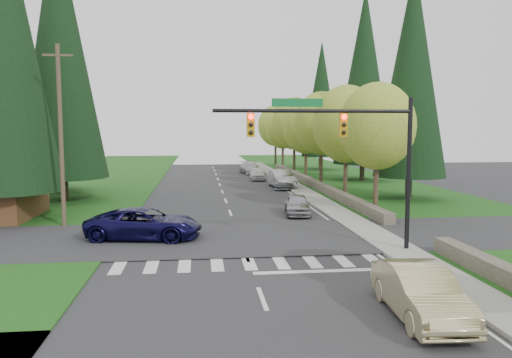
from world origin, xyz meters
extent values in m
plane|color=#28282B|center=(0.00, 0.00, 0.00)|extent=(120.00, 120.00, 0.00)
cube|color=#1B4B14|center=(13.00, 20.00, 0.03)|extent=(14.00, 110.00, 0.06)
cube|color=#1B4B14|center=(-13.00, 20.00, 0.03)|extent=(14.00, 110.00, 0.06)
cube|color=#28282B|center=(0.00, 8.00, 0.00)|extent=(120.00, 8.00, 0.10)
cube|color=gray|center=(6.90, 22.00, 0.07)|extent=(1.80, 80.00, 0.13)
cube|color=gray|center=(6.05, 22.00, 0.07)|extent=(0.20, 80.00, 0.13)
cube|color=#4C4438|center=(8.60, 30.00, 0.35)|extent=(0.70, 40.00, 0.70)
cylinder|color=black|center=(7.20, 4.50, 3.40)|extent=(0.20, 0.20, 6.80)
cylinder|color=black|center=(2.90, 4.50, 6.20)|extent=(8.60, 0.16, 0.16)
cube|color=#0C662D|center=(2.20, 4.55, 6.55)|extent=(2.20, 0.04, 0.35)
cube|color=#BF8C0C|center=(4.20, 4.50, 5.60)|extent=(0.32, 0.24, 1.00)
sphere|color=#FF0C05|center=(4.20, 4.36, 5.95)|extent=(0.22, 0.22, 0.22)
cube|color=#BF8C0C|center=(0.20, 4.50, 5.60)|extent=(0.32, 0.24, 1.00)
sphere|color=#FF0C05|center=(0.20, 4.36, 5.95)|extent=(0.22, 0.22, 0.22)
cylinder|color=#473828|center=(-9.50, 12.00, 5.00)|extent=(0.24, 0.24, 10.00)
cube|color=#473828|center=(-9.50, 12.00, 9.40)|extent=(1.60, 0.10, 0.12)
cylinder|color=#38281C|center=(9.20, 14.00, 2.38)|extent=(0.32, 0.32, 4.76)
ellipsoid|color=#5C8F27|center=(9.20, 14.00, 5.61)|extent=(4.80, 4.80, 5.52)
cylinder|color=#38281C|center=(9.30, 21.00, 2.46)|extent=(0.32, 0.32, 4.93)
ellipsoid|color=#5C8F27|center=(9.30, 21.00, 5.81)|extent=(5.20, 5.20, 5.98)
cylinder|color=#38281C|center=(9.10, 28.00, 2.52)|extent=(0.32, 0.32, 5.04)
ellipsoid|color=#5C8F27|center=(9.10, 28.00, 5.94)|extent=(5.00, 5.00, 5.75)
cylinder|color=#38281C|center=(9.20, 35.00, 2.41)|extent=(0.32, 0.32, 4.82)
ellipsoid|color=#5C8F27|center=(9.20, 35.00, 5.68)|extent=(5.00, 5.00, 5.75)
cylinder|color=#38281C|center=(9.30, 42.00, 2.58)|extent=(0.32, 0.32, 5.15)
ellipsoid|color=#5C8F27|center=(9.30, 42.00, 6.07)|extent=(5.40, 5.40, 6.21)
cylinder|color=#38281C|center=(9.10, 49.00, 2.35)|extent=(0.32, 0.32, 4.70)
ellipsoid|color=#5C8F27|center=(9.10, 49.00, 5.54)|extent=(4.80, 4.80, 5.52)
cylinder|color=#38281C|center=(9.20, 56.00, 2.49)|extent=(0.32, 0.32, 4.98)
ellipsoid|color=#5C8F27|center=(9.20, 56.00, 5.87)|extent=(5.20, 5.20, 5.98)
cylinder|color=#38281C|center=(-13.00, 14.00, 1.00)|extent=(0.50, 0.50, 2.00)
cone|color=black|center=(-13.00, 14.00, 10.80)|extent=(6.12, 6.12, 18.00)
cylinder|color=#38281C|center=(-12.00, 22.00, 1.00)|extent=(0.50, 0.50, 2.00)
cone|color=black|center=(-12.00, 22.00, 11.30)|extent=(6.46, 6.46, 19.00)
cylinder|color=#38281C|center=(-14.00, 28.00, 1.00)|extent=(0.50, 0.50, 2.00)
cone|color=black|center=(-14.00, 28.00, 10.30)|extent=(5.78, 5.78, 17.00)
cylinder|color=#38281C|center=(14.00, 20.00, 1.00)|extent=(0.50, 0.50, 2.00)
cone|color=black|center=(14.00, 20.00, 9.80)|extent=(5.44, 5.44, 16.00)
cylinder|color=#38281C|center=(15.00, 34.00, 1.00)|extent=(0.50, 0.50, 2.00)
cone|color=black|center=(15.00, 34.00, 10.80)|extent=(6.12, 6.12, 18.00)
cylinder|color=#38281C|center=(14.00, 48.00, 1.00)|extent=(0.50, 0.50, 2.00)
cone|color=black|center=(14.00, 48.00, 9.30)|extent=(5.10, 5.10, 15.00)
imported|color=beige|center=(4.33, -3.12, 0.76)|extent=(1.87, 4.70, 1.52)
imported|color=#0D0B37|center=(-4.68, 8.22, 0.78)|extent=(5.97, 3.50, 1.56)
imported|color=#A1A1A5|center=(4.20, 14.34, 0.65)|extent=(1.99, 3.98, 1.30)
imported|color=slate|center=(5.60, 28.22, 0.64)|extent=(2.27, 4.57, 1.28)
imported|color=silver|center=(5.60, 29.00, 0.83)|extent=(2.19, 5.16, 1.66)
imported|color=silver|center=(4.20, 36.00, 0.68)|extent=(1.70, 4.01, 1.35)
imported|color=#B5B5BA|center=(4.20, 43.71, 0.71)|extent=(2.58, 5.09, 1.42)
camera|label=1|loc=(-1.97, -16.46, 5.45)|focal=35.00mm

